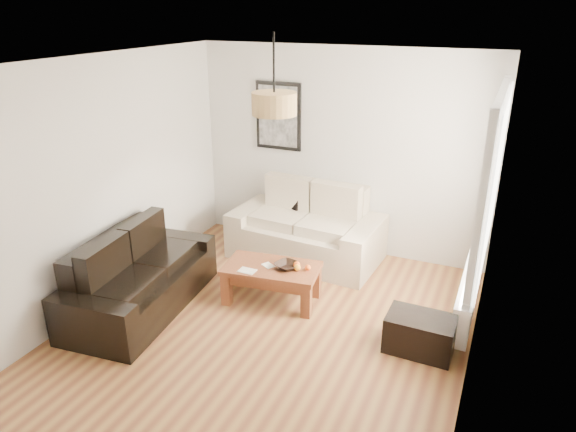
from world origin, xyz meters
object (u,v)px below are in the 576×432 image
at_px(coffee_table, 272,283).
at_px(sofa_leather, 140,274).
at_px(loveseat_cream, 306,224).
at_px(ottoman, 420,334).

bearing_deg(coffee_table, sofa_leather, -150.93).
xyz_separation_m(loveseat_cream, sofa_leather, (-1.16, -1.83, -0.06)).
bearing_deg(loveseat_cream, ottoman, -35.42).
bearing_deg(ottoman, coffee_table, 171.32).
xyz_separation_m(coffee_table, ottoman, (1.66, -0.25, -0.03)).
xyz_separation_m(sofa_leather, ottoman, (2.88, 0.43, -0.22)).
relative_size(loveseat_cream, coffee_table, 1.81).
bearing_deg(coffee_table, loveseat_cream, 92.95).
height_order(loveseat_cream, coffee_table, loveseat_cream).
bearing_deg(sofa_leather, loveseat_cream, -38.32).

